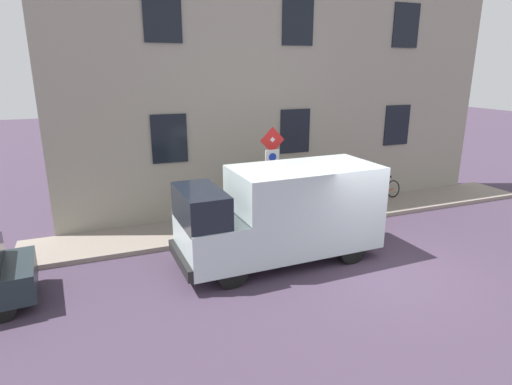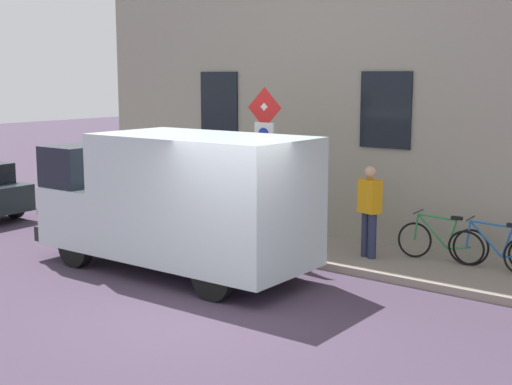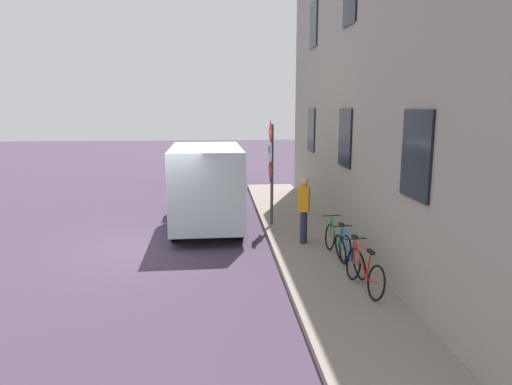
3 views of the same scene
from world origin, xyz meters
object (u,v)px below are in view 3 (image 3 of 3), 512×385
Objects in this scene: sign_post_stacked at (270,160)px; bicycle_blue at (349,254)px; parked_hatchback at (214,169)px; bicycle_red at (364,271)px; pedestrian at (304,207)px; bicycle_green at (337,241)px; delivery_van at (207,183)px.

sign_post_stacked is 4.60m from bicycle_blue.
sign_post_stacked is 8.61m from parked_hatchback.
bicycle_red is 1.00× the size of pedestrian.
parked_hatchback is 10.56m from pedestrian.
bicycle_green is (0.00, 2.00, 0.00)m from bicycle_red.
sign_post_stacked is at bearing -52.65° from pedestrian.
pedestrian reaches higher than bicycle_red.
pedestrian is (-0.58, 2.19, 0.56)m from bicycle_blue.
bicycle_red is (1.23, -5.14, -1.57)m from sign_post_stacked.
bicycle_green is (0.00, 1.00, 0.00)m from bicycle_blue.
bicycle_red is 1.00m from bicycle_blue.
sign_post_stacked reaches higher than bicycle_green.
pedestrian is (2.40, -10.28, 0.34)m from parked_hatchback.
bicycle_blue is at bearing -147.26° from delivery_van.
bicycle_green is at bearing -6.08° from bicycle_red.
bicycle_green is 1.44m from pedestrian.
bicycle_red is 1.00× the size of bicycle_blue.
pedestrian is at bearing -135.09° from delivery_van.
delivery_van is at bearing 35.91° from bicycle_green.
delivery_van reaches higher than pedestrian.
delivery_van reaches higher than parked_hatchback.
pedestrian is at bearing -170.97° from parked_hatchback.
parked_hatchback is (0.15, 7.83, -0.60)m from delivery_van.
sign_post_stacked is at bearing -105.98° from delivery_van.
bicycle_blue is (1.23, -4.14, -1.57)m from sign_post_stacked.
sign_post_stacked is 2.29m from pedestrian.
sign_post_stacked is at bearing 7.42° from bicycle_red.
parked_hatchback is 2.40× the size of bicycle_red.
sign_post_stacked reaches higher than bicycle_red.
parked_hatchback is at bearing 6.41° from bicycle_red.
sign_post_stacked is at bearing 11.10° from bicycle_blue.
delivery_van is 3.13× the size of bicycle_red.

